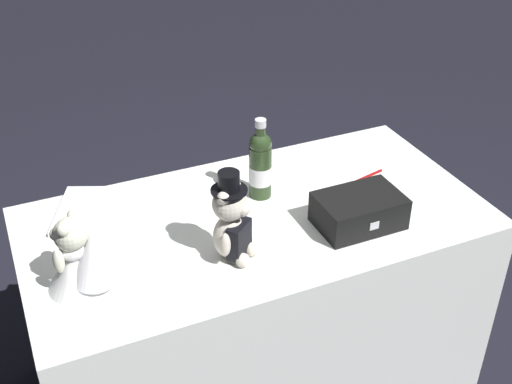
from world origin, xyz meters
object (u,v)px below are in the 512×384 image
object	(u,v)px
teddy_bear_bride	(81,258)
gift_case_black	(359,211)
champagne_bottle	(260,164)
guestbook	(90,211)
teddy_bear_groom	(232,223)
signing_pen	(370,175)

from	to	relation	value
teddy_bear_bride	gift_case_black	xyz separation A→B (m)	(0.90, -0.05, -0.05)
teddy_bear_bride	champagne_bottle	distance (m)	0.72
teddy_bear_bride	guestbook	distance (m)	0.40
teddy_bear_groom	champagne_bottle	distance (m)	0.36
teddy_bear_groom	teddy_bear_bride	distance (m)	0.45
champagne_bottle	gift_case_black	size ratio (longest dim) A/B	1.07
guestbook	champagne_bottle	bearing A→B (deg)	10.41
teddy_bear_groom	champagne_bottle	size ratio (longest dim) A/B	1.01
teddy_bear_groom	gift_case_black	world-z (taller)	teddy_bear_groom
teddy_bear_groom	guestbook	world-z (taller)	teddy_bear_groom
gift_case_black	guestbook	bearing A→B (deg)	152.03
teddy_bear_groom	gift_case_black	xyz separation A→B (m)	(0.45, -0.01, -0.07)
teddy_bear_bride	guestbook	size ratio (longest dim) A/B	0.87
teddy_bear_bride	teddy_bear_groom	bearing A→B (deg)	-5.58
gift_case_black	signing_pen	bearing A→B (deg)	50.63
guestbook	teddy_bear_bride	bearing A→B (deg)	-80.84
teddy_bear_groom	champagne_bottle	world-z (taller)	teddy_bear_groom
champagne_bottle	signing_pen	bearing A→B (deg)	-6.72
gift_case_black	champagne_bottle	bearing A→B (deg)	127.21
teddy_bear_bride	signing_pen	bearing A→B (deg)	9.94
teddy_bear_groom	guestbook	distance (m)	0.56
teddy_bear_bride	champagne_bottle	bearing A→B (deg)	19.85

